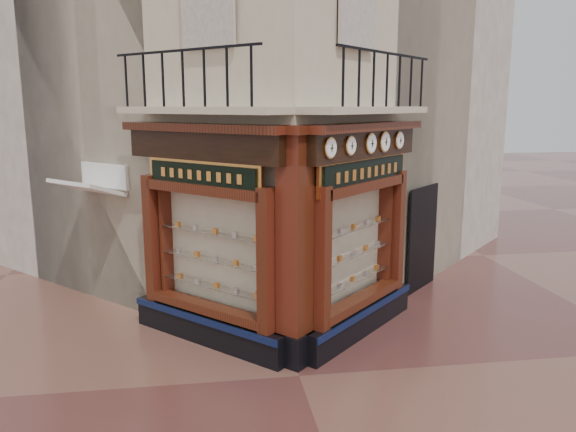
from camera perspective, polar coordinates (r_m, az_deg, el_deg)
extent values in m
plane|color=#542B27|center=(9.39, 1.15, -15.94)|extent=(80.00, 80.00, 0.00)
cube|color=beige|center=(14.57, -3.01, 17.93)|extent=(11.31, 11.31, 12.00)
cube|color=beige|center=(16.95, -12.49, 15.03)|extent=(11.31, 11.31, 11.00)
cube|color=beige|center=(17.36, 4.64, 15.15)|extent=(11.31, 11.31, 11.00)
cube|color=black|center=(10.57, -8.13, -11.22)|extent=(2.72, 2.72, 0.55)
cube|color=#0B1539|center=(10.36, -8.91, -10.42)|extent=(2.50, 2.50, 0.12)
cube|color=#361809|center=(9.19, -2.13, -4.65)|extent=(0.37, 0.37, 2.45)
cube|color=#361809|center=(11.10, -13.51, -2.19)|extent=(0.37, 0.37, 2.45)
cube|color=beige|center=(10.33, -7.07, -3.10)|extent=(1.80, 1.80, 2.10)
cube|color=black|center=(9.82, -8.58, 7.08)|extent=(2.69, 2.69, 0.50)
cube|color=#361809|center=(9.75, -8.93, 8.86)|extent=(2.86, 2.86, 0.14)
cube|color=black|center=(10.94, 7.33, -10.39)|extent=(2.72, 2.72, 0.55)
cube|color=#0B1539|center=(10.78, 8.25, -9.53)|extent=(2.50, 2.50, 0.12)
cube|color=#361809|center=(9.33, 3.33, -4.43)|extent=(0.37, 0.37, 2.45)
cube|color=#361809|center=(11.70, 10.87, -1.40)|extent=(0.37, 0.37, 2.45)
cube|color=beige|center=(10.65, 5.98, -2.63)|extent=(1.80, 1.80, 2.10)
cube|color=black|center=(10.22, 7.70, 7.25)|extent=(2.69, 2.69, 0.50)
cube|color=#361809|center=(10.17, 8.09, 8.98)|extent=(2.86, 2.86, 0.14)
cube|color=black|center=(9.72, 0.65, -13.17)|extent=(0.78, 0.78, 0.55)
cube|color=#361809|center=(9.09, 0.67, -2.05)|extent=(0.64, 0.64, 3.50)
cube|color=#361809|center=(8.86, 0.70, 8.78)|extent=(0.85, 0.85, 0.14)
cube|color=beige|center=(9.73, -9.07, 10.56)|extent=(2.97, 2.97, 0.12)
cube|color=black|center=(9.54, -10.72, 16.22)|extent=(2.36, 2.36, 0.04)
cube|color=beige|center=(10.15, 8.24, 10.61)|extent=(2.97, 2.97, 0.12)
cube|color=black|center=(10.04, 10.12, 15.98)|extent=(2.36, 2.36, 0.04)
cylinder|color=#C18740|center=(8.94, 4.26, 6.91)|extent=(0.28, 0.28, 0.34)
cylinder|color=white|center=(8.92, 4.42, 6.90)|extent=(0.22, 0.22, 0.29)
cube|color=black|center=(8.92, 4.50, 6.90)|extent=(0.02, 0.02, 0.11)
cube|color=black|center=(8.92, 4.50, 6.90)|extent=(0.07, 0.07, 0.01)
cylinder|color=#C18740|center=(9.48, 6.32, 7.11)|extent=(0.27, 0.27, 0.33)
cylinder|color=white|center=(9.47, 6.48, 7.10)|extent=(0.21, 0.21, 0.28)
cube|color=black|center=(9.46, 6.56, 7.10)|extent=(0.02, 0.02, 0.11)
cube|color=black|center=(9.46, 6.56, 7.10)|extent=(0.07, 0.07, 0.01)
cylinder|color=#C18740|center=(10.10, 8.36, 7.31)|extent=(0.30, 0.30, 0.37)
cylinder|color=white|center=(10.08, 8.52, 7.30)|extent=(0.24, 0.24, 0.32)
cube|color=black|center=(10.08, 8.59, 7.29)|extent=(0.02, 0.02, 0.12)
cube|color=black|center=(10.08, 8.59, 7.29)|extent=(0.07, 0.07, 0.01)
cylinder|color=#C18740|center=(10.57, 9.75, 7.43)|extent=(0.31, 0.31, 0.38)
cylinder|color=white|center=(10.56, 9.90, 7.42)|extent=(0.25, 0.25, 0.33)
cube|color=black|center=(10.55, 9.97, 7.42)|extent=(0.02, 0.02, 0.13)
cube|color=black|center=(10.55, 9.97, 7.42)|extent=(0.08, 0.08, 0.01)
cylinder|color=#C18740|center=(11.12, 11.18, 7.56)|extent=(0.28, 0.28, 0.34)
cylinder|color=white|center=(11.10, 11.32, 7.55)|extent=(0.22, 0.22, 0.29)
cube|color=black|center=(11.10, 11.39, 7.54)|extent=(0.02, 0.02, 0.11)
cube|color=black|center=(11.10, 11.39, 7.54)|extent=(0.07, 0.07, 0.01)
cube|color=#EB9A45|center=(9.84, -8.66, 4.15)|extent=(1.93, 1.93, 0.51)
cube|color=black|center=(9.81, -8.83, 4.13)|extent=(1.80, 1.80, 0.39)
cube|color=#EB9A45|center=(10.24, 7.82, 4.45)|extent=(2.22, 2.22, 0.59)
cube|color=black|center=(10.22, 8.02, 4.43)|extent=(2.07, 2.07, 0.45)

